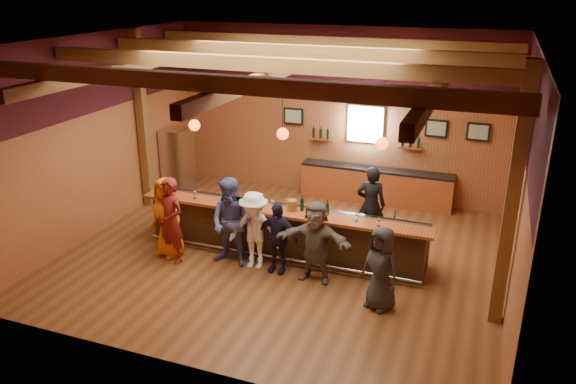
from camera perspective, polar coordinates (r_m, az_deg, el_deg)
name	(u,v)px	position (r m, az deg, el deg)	size (l,w,h in m)	color
room	(284,108)	(11.17, -0.44, 8.55)	(9.04, 9.00, 4.52)	brown
bar_counter	(286,230)	(12.11, -0.17, -3.91)	(6.30, 1.07, 1.11)	black
back_bar_cabinet	(376,185)	(15.02, 8.89, 0.66)	(4.00, 0.52, 0.95)	brown
window	(366,124)	(14.85, 7.89, 6.84)	(0.95, 0.09, 0.95)	silver
framed_pictures	(399,125)	(14.67, 11.21, 6.68)	(5.35, 0.05, 0.45)	black
wine_shelves	(364,141)	(14.89, 7.75, 5.18)	(3.00, 0.18, 0.30)	brown
pendant_lights	(283,133)	(11.24, -0.54, 5.97)	(4.24, 0.24, 1.37)	black
stainless_fridge	(178,161)	(15.75, -11.13, 3.11)	(0.70, 0.70, 1.80)	silver
customer_orange	(167,217)	(12.14, -12.15, -2.49)	(0.86, 0.56, 1.76)	orange
customer_redvest	(171,221)	(11.85, -11.82, -2.86)	(0.67, 0.44, 1.83)	maroon
customer_denim	(232,222)	(11.50, -5.75, -3.10)	(0.92, 0.72, 1.89)	#495293
customer_white	(254,230)	(11.40, -3.46, -3.92)	(1.07, 0.61, 1.65)	white
customer_navy	(277,238)	(11.26, -1.12, -4.65)	(0.88, 0.36, 1.49)	#1B1830
customer_brown	(315,242)	(10.91, 2.80, -5.06)	(1.54, 0.49, 1.66)	#655951
customer_dark	(381,268)	(10.16, 9.43, -7.66)	(0.77, 0.50, 1.58)	#2A2B2D
bartender	(371,205)	(12.59, 8.41, -1.31)	(0.65, 0.43, 1.78)	black
ice_bucket	(292,205)	(11.56, 0.40, -1.35)	(0.21, 0.21, 0.23)	brown
bottle_a	(302,205)	(11.55, 1.43, -1.29)	(0.07, 0.07, 0.34)	black
bottle_b	(327,209)	(11.37, 4.02, -1.74)	(0.07, 0.07, 0.32)	black
glass_a	(162,190)	(12.73, -12.64, 0.24)	(0.07, 0.07, 0.16)	silver
glass_b	(195,193)	(12.35, -9.47, -0.09)	(0.08, 0.08, 0.18)	silver
glass_c	(225,195)	(12.13, -6.43, -0.32)	(0.08, 0.08, 0.18)	silver
glass_d	(239,202)	(11.77, -5.02, -0.97)	(0.08, 0.08, 0.17)	silver
glass_e	(272,203)	(11.64, -1.59, -1.09)	(0.08, 0.08, 0.19)	silver
glass_f	(321,210)	(11.32, 3.39, -1.82)	(0.08, 0.08, 0.18)	silver
glass_g	(357,216)	(11.13, 6.98, -2.40)	(0.07, 0.07, 0.17)	silver
glass_h	(379,220)	(10.97, 9.21, -2.86)	(0.08, 0.08, 0.17)	silver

